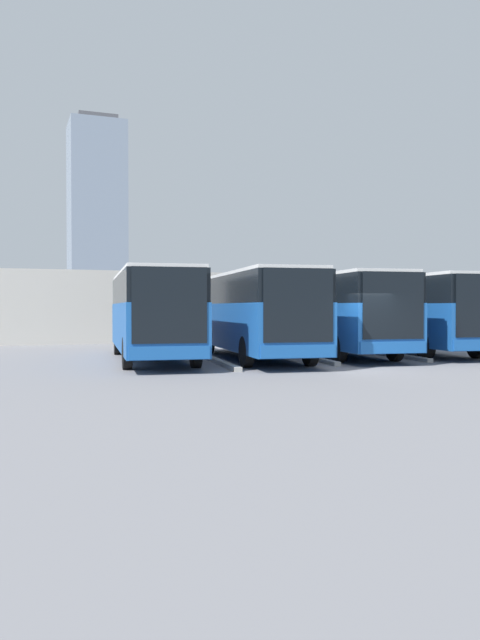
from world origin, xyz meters
TOP-DOWN VIEW (x-y plane):
  - ground_plane at (0.00, 0.00)m, footprint 600.00×600.00m
  - bus_0 at (-5.80, -5.53)m, footprint 3.78×10.97m
  - curb_divider_0 at (-3.87, -3.95)m, footprint 0.90×5.75m
  - bus_1 at (-1.93, -5.48)m, footprint 3.78×10.97m
  - curb_divider_1 at (0.00, -3.89)m, footprint 0.90×5.75m
  - bus_2 at (1.93, -4.84)m, footprint 3.78×10.97m
  - curb_divider_2 at (3.87, -3.25)m, footprint 0.90×5.75m
  - bus_3 at (5.80, -5.64)m, footprint 3.78×10.97m
  - station_building at (0.00, -23.17)m, footprint 37.39×14.89m
  - office_tower at (-22.33, -237.98)m, footprint 21.71×21.71m

SIDE VIEW (x-z plane):
  - ground_plane at x=0.00m, z-range 0.00..0.00m
  - curb_divider_0 at x=-3.87m, z-range 0.00..0.15m
  - curb_divider_1 at x=0.00m, z-range 0.00..0.15m
  - curb_divider_2 at x=3.87m, z-range 0.00..0.15m
  - bus_0 at x=-5.80m, z-range 0.19..3.55m
  - bus_1 at x=-1.93m, z-range 0.19..3.55m
  - bus_2 at x=1.93m, z-range 0.19..3.55m
  - bus_3 at x=5.80m, z-range 0.19..3.55m
  - station_building at x=0.00m, z-range 0.03..4.12m
  - office_tower at x=-22.33m, z-range -0.60..77.60m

